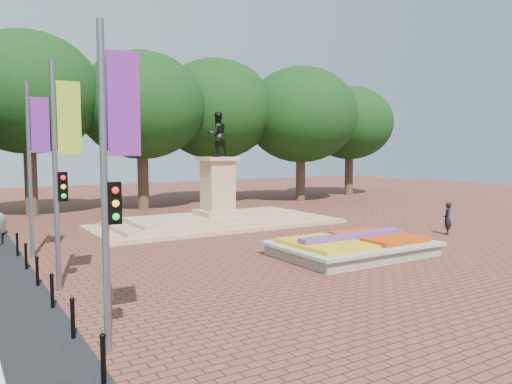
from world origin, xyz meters
TOP-DOWN VIEW (x-y plane):
  - ground at (0.00, 0.00)m, footprint 90.00×90.00m
  - flower_bed at (1.03, -2.00)m, footprint 6.30×4.30m
  - monument at (0.00, 8.00)m, footprint 14.00×6.00m
  - tree_row_back at (2.33, 18.00)m, footprint 44.80×8.80m
  - banner_poles at (-10.08, -1.31)m, footprint 0.88×11.17m
  - bollard_row at (-10.70, -1.50)m, footprint 0.12×13.12m
  - pedestrian at (8.50, -0.86)m, footprint 0.71×0.71m

SIDE VIEW (x-z plane):
  - ground at x=0.00m, z-range 0.00..0.00m
  - flower_bed at x=1.03m, z-range -0.08..0.83m
  - bollard_row at x=-10.70m, z-range 0.04..1.02m
  - pedestrian at x=8.50m, z-range 0.00..1.66m
  - monument at x=0.00m, z-range -2.32..4.09m
  - banner_poles at x=-10.08m, z-range 0.38..7.38m
  - tree_row_back at x=2.33m, z-range 1.46..11.89m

